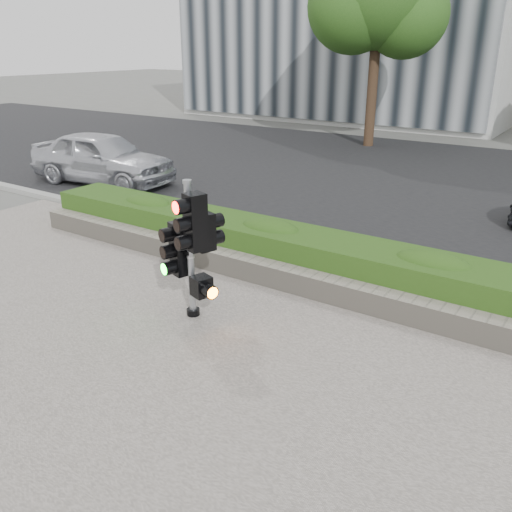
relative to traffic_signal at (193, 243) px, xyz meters
name	(u,v)px	position (x,y,z in m)	size (l,w,h in m)	color
ground	(240,353)	(1.06, -0.43, -1.08)	(120.00, 120.00, 0.00)	#51514C
sidewalk	(73,478)	(1.06, -2.93, -1.07)	(16.00, 11.00, 0.03)	#9E9389
road	(459,187)	(1.06, 9.57, -1.07)	(60.00, 13.00, 0.02)	black
curb	(350,267)	(1.06, 2.72, -1.02)	(60.00, 0.25, 0.12)	gray
stone_wall	(314,285)	(1.06, 1.47, -0.88)	(12.00, 0.32, 0.34)	gray
hedge	(335,261)	(1.06, 2.12, -0.71)	(12.00, 1.00, 0.68)	#437223
traffic_signal	(193,243)	(0.00, 0.00, 0.00)	(0.70, 0.58, 1.91)	black
car_silver	(102,158)	(-7.04, 4.57, -0.37)	(1.63, 4.06, 1.38)	silver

